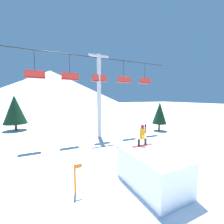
% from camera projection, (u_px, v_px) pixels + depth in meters
% --- Properties ---
extents(ground_plane, '(220.00, 220.00, 0.00)m').
position_uv_depth(ground_plane, '(172.00, 180.00, 8.69)').
color(ground_plane, white).
extents(mountain_ridge, '(88.16, 88.16, 20.19)m').
position_uv_depth(mountain_ridge, '(51.00, 88.00, 88.22)').
color(mountain_ridge, silver).
rests_on(mountain_ridge, ground_plane).
extents(snow_ramp, '(2.27, 3.73, 1.82)m').
position_uv_depth(snow_ramp, '(152.00, 170.00, 8.07)').
color(snow_ramp, white).
rests_on(snow_ramp, ground_plane).
extents(snowboarder, '(1.46, 0.34, 1.33)m').
position_uv_depth(snowboarder, '(142.00, 135.00, 9.23)').
color(snowboarder, '#B22D2D').
rests_on(snowboarder, snow_ramp).
extents(chairlift, '(19.55, 0.48, 9.74)m').
position_uv_depth(chairlift, '(99.00, 89.00, 17.56)').
color(chairlift, '#B2B2B7').
rests_on(chairlift, ground_plane).
extents(pine_tree_near, '(2.01, 2.01, 4.14)m').
position_uv_depth(pine_tree_near, '(160.00, 113.00, 21.30)').
color(pine_tree_near, '#4C3823').
rests_on(pine_tree_near, ground_plane).
extents(pine_tree_far, '(3.13, 3.13, 5.10)m').
position_uv_depth(pine_tree_far, '(15.00, 110.00, 21.40)').
color(pine_tree_far, '#4C3823').
rests_on(pine_tree_far, ground_plane).
extents(trail_marker, '(0.41, 0.10, 1.55)m').
position_uv_depth(trail_marker, '(75.00, 178.00, 7.39)').
color(trail_marker, orange).
rests_on(trail_marker, ground_plane).
extents(distant_skier, '(0.24, 0.24, 1.23)m').
position_uv_depth(distant_skier, '(145.00, 128.00, 20.40)').
color(distant_skier, black).
rests_on(distant_skier, ground_plane).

